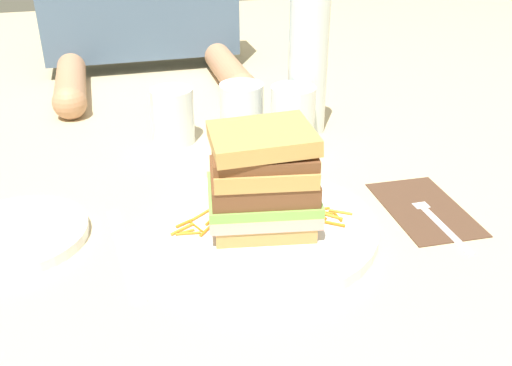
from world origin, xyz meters
TOP-DOWN VIEW (x-y plane):
  - ground_plane at (0.00, 0.00)m, footprint 3.00×3.00m
  - main_plate at (0.01, -0.02)m, footprint 0.29×0.29m
  - sandwich at (0.01, -0.02)m, footprint 0.15×0.13m
  - carrot_shred_0 at (-0.07, -0.01)m, footprint 0.01×0.03m
  - carrot_shred_1 at (-0.06, 0.01)m, footprint 0.03×0.02m
  - carrot_shred_2 at (-0.09, -0.00)m, footprint 0.02×0.01m
  - carrot_shred_3 at (-0.06, -0.02)m, footprint 0.02×0.03m
  - carrot_shred_4 at (-0.09, -0.02)m, footprint 0.03×0.01m
  - carrot_shred_5 at (-0.05, 0.00)m, footprint 0.02×0.02m
  - carrot_shred_6 at (-0.09, -0.02)m, footprint 0.02×0.01m
  - carrot_shred_7 at (-0.09, -0.01)m, footprint 0.03×0.02m
  - carrot_shred_8 at (0.10, -0.03)m, footprint 0.02×0.02m
  - carrot_shred_9 at (0.09, -0.02)m, footprint 0.02×0.01m
  - carrot_shred_10 at (0.10, -0.04)m, footprint 0.00×0.02m
  - carrot_shred_11 at (0.08, -0.03)m, footprint 0.02×0.02m
  - carrot_shred_12 at (0.11, -0.03)m, footprint 0.03×0.02m
  - carrot_shred_13 at (0.09, -0.05)m, footprint 0.02×0.02m
  - carrot_shred_14 at (0.09, -0.01)m, footprint 0.03×0.00m
  - carrot_shred_15 at (0.08, -0.02)m, footprint 0.02×0.03m
  - napkin_dark at (0.23, -0.02)m, footprint 0.11×0.17m
  - fork at (0.23, -0.04)m, footprint 0.02×0.17m
  - knife at (-0.16, -0.02)m, footprint 0.03×0.20m
  - juice_glass at (0.13, 0.23)m, footprint 0.07×0.07m
  - water_bottle at (0.17, 0.28)m, footprint 0.07×0.07m
  - empty_tumbler_0 at (-0.06, 0.29)m, footprint 0.07×0.07m
  - empty_tumbler_1 at (0.06, 0.32)m, footprint 0.08×0.08m
  - side_plate at (-0.29, 0.05)m, footprint 0.17×0.17m

SIDE VIEW (x-z plane):
  - ground_plane at x=0.00m, z-range 0.00..0.00m
  - napkin_dark at x=0.23m, z-range 0.00..0.00m
  - knife at x=-0.16m, z-range 0.00..0.00m
  - fork at x=0.23m, z-range 0.00..0.01m
  - side_plate at x=-0.29m, z-range 0.00..0.01m
  - main_plate at x=0.01m, z-range 0.00..0.02m
  - carrot_shred_9 at x=0.09m, z-range 0.02..0.02m
  - carrot_shred_0 at x=-0.07m, z-range 0.02..0.02m
  - carrot_shred_15 at x=0.08m, z-range 0.02..0.02m
  - carrot_shred_10 at x=0.10m, z-range 0.02..0.02m
  - carrot_shred_6 at x=-0.09m, z-range 0.02..0.02m
  - carrot_shred_4 at x=-0.09m, z-range 0.02..0.02m
  - carrot_shred_14 at x=0.09m, z-range 0.02..0.02m
  - carrot_shred_5 at x=-0.05m, z-range 0.02..0.02m
  - carrot_shred_11 at x=0.08m, z-range 0.02..0.02m
  - carrot_shred_1 at x=-0.06m, z-range 0.02..0.02m
  - carrot_shred_12 at x=0.11m, z-range 0.02..0.02m
  - carrot_shred_3 at x=-0.06m, z-range 0.02..0.02m
  - carrot_shred_7 at x=-0.09m, z-range 0.02..0.02m
  - carrot_shred_8 at x=0.10m, z-range 0.02..0.02m
  - carrot_shred_2 at x=-0.09m, z-range 0.02..0.02m
  - carrot_shred_13 at x=0.09m, z-range 0.02..0.02m
  - empty_tumbler_1 at x=0.06m, z-range 0.00..0.08m
  - juice_glass at x=0.13m, z-range -0.01..0.09m
  - empty_tumbler_0 at x=-0.06m, z-range 0.00..0.09m
  - sandwich at x=0.01m, z-range 0.01..0.14m
  - water_bottle at x=0.17m, z-range -0.01..0.27m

